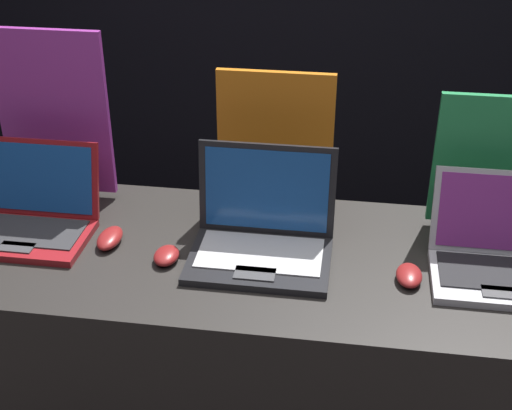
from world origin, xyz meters
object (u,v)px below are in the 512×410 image
Objects in this scene: mouse_back at (409,275)px; promo_stand_middle at (275,145)px; mouse_front at (110,238)px; laptop_middle at (262,232)px; promo_stand_front at (55,120)px; laptop_front at (33,214)px; mouse_middle at (166,256)px; promo_stand_back at (493,169)px; laptop_back at (496,253)px.

promo_stand_middle is at bearing 139.29° from mouse_back.
laptop_middle reaches higher than mouse_front.
promo_stand_front is 4.92× the size of mouse_back.
laptop_front is 0.23m from mouse_front.
mouse_middle is 0.24× the size of promo_stand_back.
mouse_front is 0.32× the size of laptop_middle.
laptop_front is at bearing 178.61° from laptop_middle.
mouse_front is 1.13× the size of mouse_back.
promo_stand_front is 1.39× the size of laptop_middle.
promo_stand_front reaches higher than laptop_back.
mouse_front is at bearing 161.01° from mouse_middle.
promo_stand_front is at bearing -178.11° from promo_stand_middle.
laptop_middle is 3.53× the size of mouse_back.
mouse_back is (1.03, -0.09, -0.04)m from laptop_front.
laptop_middle is 0.60m from laptop_back.
mouse_middle and mouse_back have the same top height.
laptop_middle is at bearing -20.01° from promo_stand_front.
laptop_middle is (0.65, -0.24, -0.18)m from promo_stand_front.
promo_stand_front reaches higher than mouse_front.
laptop_front is at bearing 179.30° from laptop_back.
promo_stand_middle is 0.54m from mouse_back.
laptop_middle is 0.39m from mouse_back.
mouse_back is (1.03, -0.31, -0.23)m from promo_stand_front.
mouse_middle is 0.29× the size of laptop_back.
laptop_front is 0.29m from promo_stand_front.
promo_stand_front is 0.71m from laptop_middle.
laptop_back is at bearing -10.67° from promo_stand_front.
mouse_front is 0.28× the size of promo_stand_middle.
promo_stand_middle is at bearing 156.87° from laptop_back.
laptop_middle reaches higher than mouse_middle.
laptop_front reaches higher than mouse_front.
promo_stand_back is at bearing 19.49° from laptop_middle.
promo_stand_back is (1.25, 0.20, 0.13)m from laptop_front.
mouse_back is at bearing -127.04° from promo_stand_back.
mouse_front is at bearing -167.36° from promo_stand_back.
mouse_middle is at bearing -126.19° from promo_stand_middle.
mouse_back is at bearing -161.04° from laptop_back.
promo_stand_back is at bearing -1.06° from promo_stand_front.
laptop_middle is 0.65m from promo_stand_back.
promo_stand_middle reaches higher than laptop_front.
promo_stand_back is at bearing 90.00° from laptop_back.
mouse_front is 1.06m from promo_stand_back.
mouse_back is 0.26× the size of promo_stand_back.
mouse_middle is 0.90× the size of mouse_back.
laptop_middle is 1.15× the size of laptop_back.
promo_stand_back is (1.25, -0.02, -0.06)m from promo_stand_front.
promo_stand_back is (0.00, 0.21, 0.13)m from laptop_back.
promo_stand_back is at bearing 12.64° from mouse_front.
laptop_back is 0.23m from mouse_back.
laptop_front is at bearing 167.15° from mouse_middle.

